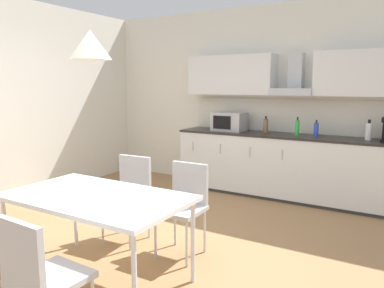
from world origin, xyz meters
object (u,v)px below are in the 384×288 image
microwave (229,122)px  chair_far_right (185,199)px  bottle_white (369,131)px  dining_table (97,200)px  bottle_green (297,128)px  bottle_brown (266,126)px  chair_near_right (38,272)px  pendant_lamp (90,45)px  bottle_blue (316,129)px  chair_far_left (130,189)px

microwave → chair_far_right: microwave is taller
bottle_white → dining_table: bottle_white is taller
bottle_green → bottle_brown: (-0.49, 0.09, -0.01)m
chair_near_right → bottle_brown: bearing=90.6°
microwave → pendant_lamp: pendant_lamp is taller
bottle_green → bottle_blue: size_ratio=1.16×
bottle_brown → pendant_lamp: size_ratio=0.76×
bottle_blue → chair_near_right: bearing=-100.0°
bottle_blue → chair_far_left: bottle_blue is taller
chair_far_left → pendant_lamp: bearing=-67.2°
dining_table → pendant_lamp: 1.22m
dining_table → chair_far_right: (0.33, 0.81, -0.16)m
chair_far_right → chair_far_left: same height
microwave → bottle_green: bearing=-1.4°
chair_near_right → chair_far_left: same height
bottle_blue → chair_far_left: size_ratio=0.26×
microwave → pendant_lamp: 3.20m
dining_table → chair_far_right: chair_far_right is taller
microwave → bottle_brown: 0.57m
bottle_white → pendant_lamp: (-1.67, -3.09, 0.88)m
bottle_brown → dining_table: 3.16m
bottle_white → chair_far_left: bottle_white is taller
chair_near_right → pendant_lamp: pendant_lamp is taller
microwave → bottle_blue: size_ratio=2.15×
chair_far_right → chair_far_left: size_ratio=1.00×
chair_near_right → pendant_lamp: size_ratio=2.72×
dining_table → chair_near_right: bearing=-67.8°
chair_far_left → pendant_lamp: pendant_lamp is taller
bottle_white → chair_near_right: 4.16m
bottle_blue → dining_table: size_ratio=0.15×
bottle_brown → chair_far_right: bottle_brown is taller
dining_table → chair_far_right: size_ratio=1.71×
chair_far_left → dining_table: bearing=-67.2°
bottle_blue → bottle_brown: bottle_brown is taller
bottle_green → bottle_brown: bottle_green is taller
bottle_blue → dining_table: (-1.02, -3.09, -0.32)m
bottle_brown → chair_far_left: size_ratio=0.28×
dining_table → chair_near_right: chair_near_right is taller
chair_far_right → bottle_brown: bearing=91.0°
pendant_lamp → microwave: bearing=95.0°
chair_far_right → chair_near_right: (-0.00, -1.62, 0.00)m
bottle_green → microwave: bearing=178.6°
bottle_green → bottle_white: size_ratio=0.99×
microwave → bottle_white: size_ratio=1.83×
bottle_white → pendant_lamp: size_ratio=0.82×
bottle_white → pendant_lamp: pendant_lamp is taller
bottle_white → chair_near_right: (-1.34, -3.91, -0.49)m
dining_table → chair_far_left: 0.89m
bottle_blue → pendant_lamp: 3.38m
microwave → chair_far_left: microwave is taller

